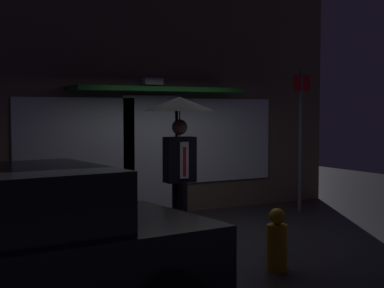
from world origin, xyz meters
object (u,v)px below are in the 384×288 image
person_with_umbrella (180,127)px  street_sign_post (301,132)px  sidewalk_bollard_2 (71,223)px  fire_hydrant (277,242)px  sidewalk_bollard (102,213)px

person_with_umbrella → street_sign_post: size_ratio=0.79×
sidewalk_bollard_2 → person_with_umbrella: bearing=-24.3°
sidewalk_bollard_2 → fire_hydrant: fire_hydrant is taller
person_with_umbrella → sidewalk_bollard: bearing=131.6°
sidewalk_bollard_2 → fire_hydrant: bearing=-59.8°
person_with_umbrella → sidewalk_bollard: size_ratio=3.70×
sidewalk_bollard → sidewalk_bollard_2: sidewalk_bollard is taller
street_sign_post → sidewalk_bollard_2: 4.76m
sidewalk_bollard_2 → fire_hydrant: 3.28m
sidewalk_bollard → street_sign_post: bearing=-2.5°
person_with_umbrella → sidewalk_bollard_2: 2.17m
street_sign_post → sidewalk_bollard: 4.14m
fire_hydrant → street_sign_post: bearing=46.1°
fire_hydrant → person_with_umbrella: bearing=94.3°
person_with_umbrella → sidewalk_bollard_2: person_with_umbrella is taller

